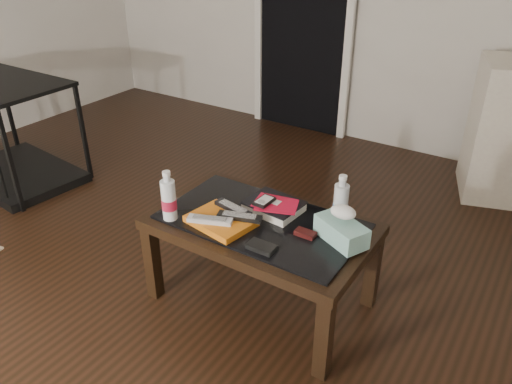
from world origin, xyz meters
TOP-DOWN VIEW (x-y plane):
  - ground at (0.00, 0.00)m, footprint 5.00×5.00m
  - doorway at (-0.40, 2.47)m, footprint 0.90×0.08m
  - coffee_table at (0.56, 0.31)m, footprint 1.00×0.60m
  - pet_crate at (-1.62, 0.47)m, footprint 0.96×0.69m
  - magazines at (0.42, 0.19)m, footprint 0.31×0.25m
  - remote_silver at (0.40, 0.13)m, footprint 0.20×0.12m
  - remote_black_front at (0.50, 0.23)m, footprint 0.21×0.11m
  - remote_black_back at (0.43, 0.27)m, footprint 0.21×0.09m
  - textbook at (0.57, 0.41)m, footprint 0.27×0.22m
  - dvd_mailers at (0.57, 0.40)m, footprint 0.21×0.17m
  - ipod at (0.54, 0.37)m, footprint 0.07×0.11m
  - flip_phone at (0.79, 0.30)m, footprint 0.09×0.05m
  - wallet at (0.68, 0.12)m, footprint 0.12×0.07m
  - water_bottle_left at (0.20, 0.10)m, footprint 0.07×0.07m
  - water_bottle_right at (0.87, 0.48)m, footprint 0.07×0.07m
  - tissue_box at (0.93, 0.36)m, footprint 0.26×0.21m

SIDE VIEW (x-z plane):
  - ground at x=0.00m, z-range 0.00..0.00m
  - pet_crate at x=-1.62m, z-range -0.12..0.59m
  - coffee_table at x=0.56m, z-range 0.17..0.63m
  - wallet at x=0.68m, z-range 0.46..0.48m
  - flip_phone at x=0.79m, z-range 0.46..0.48m
  - magazines at x=0.42m, z-range 0.46..0.49m
  - textbook at x=0.57m, z-range 0.46..0.51m
  - remote_silver at x=0.40m, z-range 0.49..0.51m
  - remote_black_front at x=0.50m, z-range 0.49..0.51m
  - remote_black_back at x=0.43m, z-range 0.49..0.51m
  - tissue_box at x=0.93m, z-range 0.46..0.55m
  - dvd_mailers at x=0.57m, z-range 0.51..0.51m
  - ipod at x=0.54m, z-range 0.51..0.53m
  - water_bottle_left at x=0.20m, z-range 0.46..0.70m
  - water_bottle_right at x=0.87m, z-range 0.46..0.70m
  - doorway at x=-0.40m, z-range -0.01..2.06m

